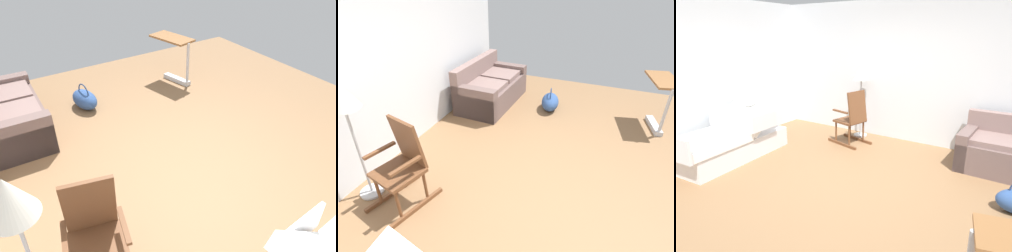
% 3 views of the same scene
% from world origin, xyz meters
% --- Properties ---
extents(ground_plane, '(7.39, 7.39, 0.00)m').
position_xyz_m(ground_plane, '(0.00, 0.00, 0.00)').
color(ground_plane, olive).
extents(couch, '(1.63, 0.90, 0.85)m').
position_xyz_m(couch, '(1.93, 1.76, 0.31)').
color(couch, '#68534F').
rests_on(couch, ground).
extents(rocking_chair, '(0.85, 0.64, 1.05)m').
position_xyz_m(rocking_chair, '(-0.85, 1.55, 0.50)').
color(rocking_chair, brown).
rests_on(rocking_chair, ground).
extents(floor_lamp, '(0.34, 0.34, 1.48)m').
position_xyz_m(floor_lamp, '(-0.95, 2.05, 1.23)').
color(floor_lamp, '#B2B5BA').
rests_on(floor_lamp, ground).
extents(overbed_table, '(0.88, 0.57, 0.84)m').
position_xyz_m(overbed_table, '(2.15, -1.26, 0.53)').
color(overbed_table, '#B2B5BA').
rests_on(overbed_table, ground).
extents(duffel_bag, '(0.61, 0.42, 0.43)m').
position_xyz_m(duffel_bag, '(2.09, 0.57, 0.15)').
color(duffel_bag, '#2D4C84').
rests_on(duffel_bag, ground).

